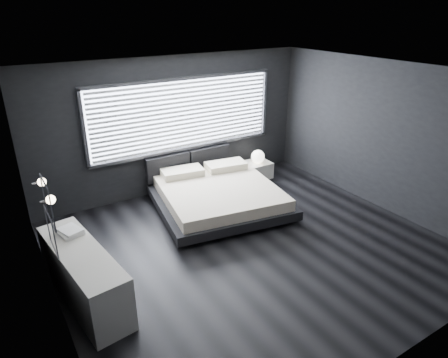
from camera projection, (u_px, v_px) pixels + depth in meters
room at (253, 168)px, 6.08m from camera, size 6.04×6.00×2.80m
window at (185, 115)px, 8.19m from camera, size 4.14×0.09×1.52m
headboard at (189, 162)px, 8.58m from camera, size 1.96×0.16×0.52m
sconce_near at (50, 200)px, 4.64m from camera, size 0.18×0.11×0.11m
sconce_far at (42, 182)px, 5.11m from camera, size 0.18×0.11×0.11m
wall_art_upper at (48, 202)px, 4.03m from camera, size 0.01×0.48×0.48m
wall_art_lower at (51, 232)px, 4.41m from camera, size 0.01×0.48×0.48m
bed at (219, 195)px, 7.76m from camera, size 2.70×2.61×0.61m
nightstand at (256, 170)px, 9.22m from camera, size 0.64×0.53×0.37m
orb_lamp at (258, 157)px, 9.06m from camera, size 0.30×0.30×0.30m
dresser at (84, 275)px, 5.30m from camera, size 0.78×1.98×0.77m
book_stack at (70, 231)px, 5.52m from camera, size 0.36×0.43×0.08m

